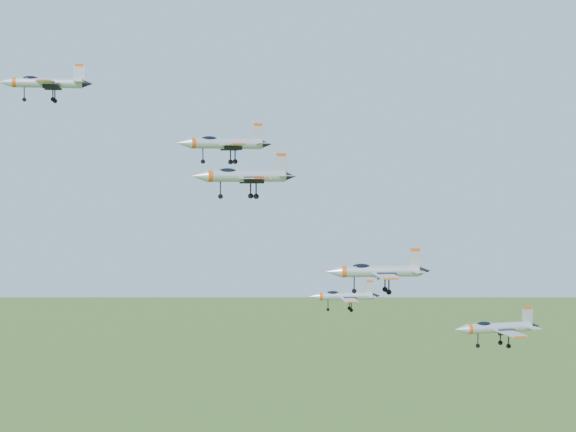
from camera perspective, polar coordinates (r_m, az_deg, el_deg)
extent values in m
cylinder|color=#AEB4BB|center=(122.52, -16.73, 9.05)|extent=(9.86, 1.89, 1.42)
cone|color=#AEB4BB|center=(123.39, -19.47, 8.96)|extent=(2.03, 1.51, 1.42)
cone|color=black|center=(121.94, -14.06, 9.11)|extent=(1.58, 1.28, 1.20)
ellipsoid|color=black|center=(122.90, -17.86, 9.26)|extent=(2.44, 1.13, 0.90)
cube|color=#AEB4BB|center=(119.45, -16.81, 9.09)|extent=(2.74, 4.91, 0.15)
cube|color=#AEB4BB|center=(125.47, -16.45, 8.77)|extent=(2.74, 4.91, 0.15)
cube|color=#AEB4BB|center=(122.22, -14.63, 9.78)|extent=(1.64, 0.21, 2.29)
cube|color=#CF4C0E|center=(122.38, -14.64, 10.34)|extent=(1.20, 0.21, 0.38)
cylinder|color=#AEB4BB|center=(109.76, -4.40, 5.15)|extent=(9.93, 3.48, 1.42)
cone|color=#AEB4BB|center=(108.43, -7.43, 5.17)|extent=(2.23, 1.81, 1.42)
cone|color=black|center=(111.32, -1.55, 5.12)|extent=(1.75, 1.51, 1.21)
ellipsoid|color=black|center=(109.21, -5.63, 5.44)|extent=(2.57, 1.51, 0.90)
cube|color=#AEB4BB|center=(106.84, -3.87, 5.08)|extent=(3.48, 5.24, 0.15)
cube|color=#AEB4BB|center=(112.77, -4.68, 4.94)|extent=(3.48, 5.24, 0.15)
cube|color=#AEB4BB|center=(111.04, -2.14, 5.89)|extent=(1.63, 0.48, 2.30)
cube|color=#CF4C0E|center=(111.12, -2.14, 6.51)|extent=(1.21, 0.40, 0.38)
cylinder|color=#AEB4BB|center=(85.33, -2.97, 2.85)|extent=(8.61, 3.00, 1.23)
cone|color=#AEB4BB|center=(84.08, -6.34, 2.84)|extent=(1.93, 1.57, 1.23)
cone|color=black|center=(86.81, 0.17, 2.84)|extent=(1.52, 1.30, 1.05)
ellipsoid|color=black|center=(84.79, -4.33, 3.16)|extent=(2.23, 1.31, 0.78)
cube|color=#AEB4BB|center=(82.83, -2.34, 2.69)|extent=(3.01, 4.54, 0.13)
cube|color=#AEB4BB|center=(87.94, -3.33, 2.68)|extent=(3.01, 4.54, 0.13)
cube|color=#AEB4BB|center=(86.49, -0.49, 3.69)|extent=(1.42, 0.41, 1.99)
cube|color=#CF4C0E|center=(86.52, -0.49, 4.39)|extent=(1.05, 0.35, 0.33)
cylinder|color=#AEB4BB|center=(119.88, 4.12, -5.70)|extent=(7.96, 1.40, 1.14)
cone|color=#AEB4BB|center=(119.24, 1.85, -5.74)|extent=(1.62, 1.19, 1.14)
cone|color=black|center=(120.67, 6.28, -5.65)|extent=(1.26, 1.01, 0.97)
ellipsoid|color=black|center=(119.54, 3.20, -5.51)|extent=(1.96, 0.88, 0.73)
cube|color=#AEB4BB|center=(117.53, 4.39, -5.97)|extent=(2.15, 3.94, 0.12)
cube|color=#AEB4BB|center=(122.35, 4.02, -5.64)|extent=(2.15, 3.94, 0.12)
cube|color=#AEB4BB|center=(120.33, 5.83, -5.10)|extent=(1.32, 0.15, 1.85)
cube|color=#CF4C0E|center=(120.20, 5.83, -4.65)|extent=(0.97, 0.15, 0.31)
cylinder|color=#AEB4BB|center=(98.11, 6.57, -3.93)|extent=(9.57, 1.71, 1.38)
cone|color=#AEB4BB|center=(97.17, 3.25, -3.98)|extent=(1.95, 1.44, 1.38)
cone|color=black|center=(99.33, 9.69, -3.87)|extent=(1.52, 1.22, 1.17)
ellipsoid|color=black|center=(97.63, 5.22, -3.65)|extent=(2.36, 1.07, 0.87)
cube|color=#AEB4BB|center=(95.30, 7.04, -4.28)|extent=(2.60, 4.74, 0.15)
cube|color=#AEB4BB|center=(101.08, 6.36, -3.89)|extent=(2.60, 4.74, 0.15)
cube|color=#AEB4BB|center=(98.90, 9.04, -3.06)|extent=(1.59, 0.18, 2.22)
cube|color=#CF4C0E|center=(98.79, 9.05, -2.38)|extent=(1.17, 0.19, 0.37)
cylinder|color=#AEB4BB|center=(110.22, 14.78, -7.69)|extent=(9.15, 2.34, 1.31)
cone|color=#AEB4BB|center=(107.81, 12.20, -7.89)|extent=(1.95, 1.51, 1.31)
cone|color=black|center=(112.75, 17.15, -7.49)|extent=(1.53, 1.27, 1.11)
ellipsoid|color=black|center=(109.13, 13.74, -7.51)|extent=(2.31, 1.19, 0.83)
cube|color=#AEB4BB|center=(107.93, 15.58, -8.05)|extent=(2.81, 4.67, 0.14)
cube|color=#AEB4BB|center=(112.82, 14.19, -7.57)|extent=(2.81, 4.67, 0.14)
cube|color=#AEB4BB|center=(111.97, 16.66, -6.84)|extent=(1.51, 0.29, 2.11)
cube|color=#CF4C0E|center=(111.80, 16.67, -6.28)|extent=(1.12, 0.27, 0.35)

